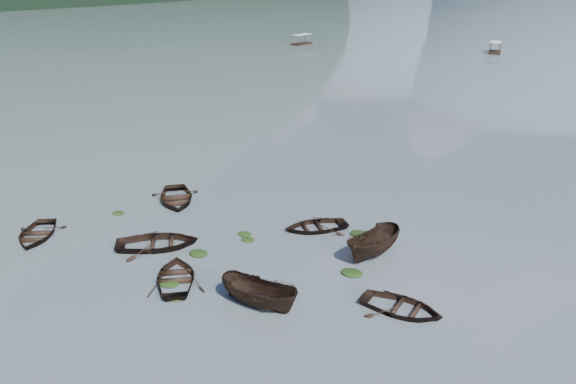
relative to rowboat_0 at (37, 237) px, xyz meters
The scene contains 19 objects.
ground_plane 12.61m from the rowboat_0, 12.22° to the right, with size 2400.00×2400.00×0.00m, color #4C5760.
rowboat_0 is the anchor object (origin of this frame).
rowboat_1 7.76m from the rowboat_0, 18.27° to the left, with size 3.40×4.77×0.99m, color black.
rowboat_2 15.83m from the rowboat_0, ahead, with size 1.60×4.26×1.64m, color black.
rowboat_3 10.82m from the rowboat_0, ahead, with size 2.98×4.18×0.86m, color black.
rowboat_4 22.14m from the rowboat_0, ahead, with size 2.83×3.96×0.82m, color black.
rowboat_5 20.24m from the rowboat_0, 21.37° to the left, with size 1.67×4.44×1.71m, color black.
rowboat_6 9.35m from the rowboat_0, 65.79° to the left, with size 3.42×4.79×0.99m, color black.
rowboat_7 17.02m from the rowboat_0, 31.93° to the left, with size 2.89×4.05×0.84m, color black.
weed_clump_0 10.41m from the rowboat_0, 15.59° to the left, with size 1.13×0.93×0.25m, color black.
weed_clump_1 11.85m from the rowboat_0, ahead, with size 0.89×0.71×0.20m, color black.
weed_clump_2 10.67m from the rowboat_0, ahead, with size 1.15×0.92×0.25m, color black.
weed_clump_3 12.86m from the rowboat_0, 26.20° to the left, with size 0.86×0.72×0.19m, color black.
weed_clump_4 19.19m from the rowboat_0, 14.60° to the left, with size 1.20×0.95×0.25m, color black.
weed_clump_5 5.33m from the rowboat_0, 70.41° to the left, with size 0.89×0.72×0.19m, color black.
weed_clump_6 12.61m from the rowboat_0, 29.69° to the left, with size 0.89×0.75×0.19m, color black.
weed_clump_7 19.64m from the rowboat_0, 28.97° to the left, with size 1.22×0.97×0.27m, color black.
pontoon_left 102.39m from the rowboat_0, 107.73° to the left, with size 2.31×5.55×2.13m, color black, non-canonical shape.
pontoon_centre 103.29m from the rowboat_0, 84.39° to the left, with size 2.30×5.53×2.12m, color black, non-canonical shape.
Camera 1 is at (15.62, -17.26, 14.88)m, focal length 35.00 mm.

